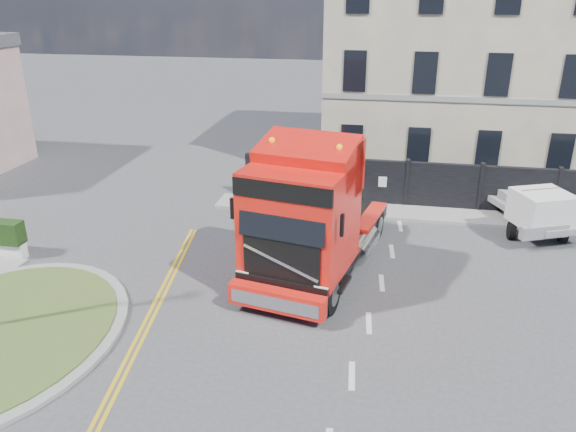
# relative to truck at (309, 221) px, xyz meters

# --- Properties ---
(ground) EXTENTS (120.00, 120.00, 0.00)m
(ground) POSITION_rel_truck_xyz_m (-0.88, -1.83, -2.06)
(ground) COLOR #424244
(ground) RESTS_ON ground
(hoarding_fence) EXTENTS (18.80, 0.25, 2.00)m
(hoarding_fence) POSITION_rel_truck_xyz_m (5.67, 7.17, -1.06)
(hoarding_fence) COLOR black
(hoarding_fence) RESTS_ON ground
(georgian_building) EXTENTS (12.30, 10.30, 12.80)m
(georgian_building) POSITION_rel_truck_xyz_m (5.12, 14.67, 3.72)
(georgian_building) COLOR beige
(georgian_building) RESTS_ON ground
(pavement_far) EXTENTS (20.00, 1.60, 0.12)m
(pavement_far) POSITION_rel_truck_xyz_m (5.12, 6.27, -2.00)
(pavement_far) COLOR gray
(pavement_far) RESTS_ON ground
(truck) EXTENTS (4.32, 8.07, 4.59)m
(truck) POSITION_rel_truck_xyz_m (0.00, 0.00, 0.00)
(truck) COLOR black
(truck) RESTS_ON ground
(flatbed_pickup) EXTENTS (3.43, 5.01, 1.90)m
(flatbed_pickup) POSITION_rel_truck_xyz_m (7.90, 5.05, -1.03)
(flatbed_pickup) COLOR gray
(flatbed_pickup) RESTS_ON ground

